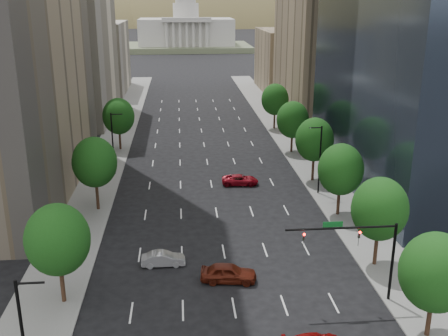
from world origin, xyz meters
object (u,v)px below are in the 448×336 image
object	(u,v)px
traffic_signal	(364,246)
capitol	(186,32)
car_silver	(163,259)
car_maroon	(229,273)
car_red_far	(240,180)

from	to	relation	value
traffic_signal	capitol	distance (m)	219.99
traffic_signal	capitol	world-z (taller)	capitol
traffic_signal	car_silver	bearing A→B (deg)	154.98
traffic_signal	car_maroon	bearing A→B (deg)	158.31
capitol	car_silver	distance (m)	212.26
capitol	car_red_far	distance (m)	190.54
car_maroon	car_silver	size ratio (longest dim) A/B	1.21
capitol	car_maroon	size ratio (longest dim) A/B	12.07
traffic_signal	car_silver	distance (m)	18.70
traffic_signal	car_red_far	world-z (taller)	traffic_signal
capitol	car_red_far	world-z (taller)	capitol
capitol	car_silver	world-z (taller)	capitol
capitol	traffic_signal	bearing A→B (deg)	-87.26
traffic_signal	car_red_far	size ratio (longest dim) A/B	1.86
car_silver	car_red_far	bearing A→B (deg)	-25.72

